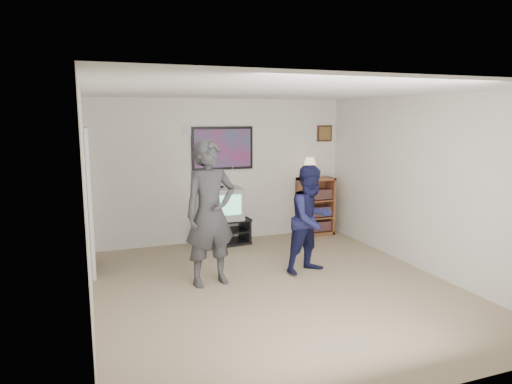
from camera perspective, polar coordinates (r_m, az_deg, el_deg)
room_shell at (r=6.03m, az=1.50°, el=0.35°), size 4.51×5.00×2.51m
media_stand at (r=7.96m, az=-4.15°, el=-4.95°), size 0.94×0.59×0.45m
crt_television at (r=7.85m, az=-4.25°, el=-1.44°), size 0.66×0.56×0.55m
bookshelf at (r=8.60m, az=7.43°, el=-1.78°), size 0.65×0.37×1.07m
table_lamp at (r=8.42m, az=6.74°, el=3.01°), size 0.24×0.24×0.39m
person_tall at (r=5.96m, az=-5.73°, el=-2.70°), size 0.76×0.56×1.91m
person_short at (r=6.49m, az=6.93°, el=-3.40°), size 0.88×0.77×1.53m
controller_left at (r=6.08m, az=-6.25°, el=-0.14°), size 0.06×0.13×0.04m
controller_right at (r=6.63m, az=6.52°, el=-0.80°), size 0.09×0.13×0.04m
poster at (r=7.99m, az=-4.20°, el=5.47°), size 1.10×0.03×0.75m
air_vent at (r=7.84m, az=-8.13°, el=7.53°), size 0.28×0.02×0.14m
small_picture at (r=8.75m, az=8.56°, el=7.25°), size 0.30×0.03×0.30m
doorway at (r=6.89m, az=-20.17°, el=-1.20°), size 0.03×0.85×2.00m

